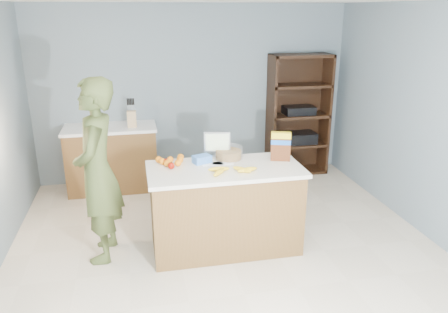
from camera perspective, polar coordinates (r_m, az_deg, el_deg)
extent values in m
cube|color=beige|center=(4.52, 0.94, -13.51)|extent=(4.50, 5.00, 0.02)
cube|color=slate|center=(6.40, -4.00, 8.19)|extent=(4.50, 0.02, 2.50)
cube|color=slate|center=(4.99, 27.14, 3.16)|extent=(0.02, 5.00, 2.50)
cube|color=brown|center=(4.57, 0.13, -6.98)|extent=(1.50, 0.70, 0.86)
cube|color=silver|center=(4.40, 0.13, -1.69)|extent=(1.56, 0.76, 0.04)
cube|color=black|center=(4.75, 0.13, -11.11)|extent=(1.46, 0.66, 0.10)
cube|color=brown|center=(6.26, -14.37, -0.36)|extent=(1.20, 0.60, 0.86)
cube|color=white|center=(6.14, -14.70, 3.62)|extent=(1.24, 0.62, 0.04)
cube|color=black|center=(6.83, 9.14, 5.67)|extent=(0.90, 0.04, 1.80)
cube|color=black|center=(6.52, 6.15, 5.19)|extent=(0.04, 0.40, 1.80)
cube|color=black|center=(6.83, 13.06, 5.43)|extent=(0.04, 0.40, 1.80)
cube|color=black|center=(6.92, 9.29, -1.78)|extent=(0.90, 0.40, 0.04)
cube|color=black|center=(6.78, 9.48, 1.62)|extent=(0.90, 0.40, 0.04)
cube|color=black|center=(6.67, 9.68, 5.32)|extent=(0.90, 0.40, 0.04)
cube|color=black|center=(6.58, 9.90, 9.14)|extent=(0.90, 0.40, 0.04)
cube|color=black|center=(6.52, 10.11, 12.86)|extent=(0.90, 0.40, 0.04)
cube|color=black|center=(6.76, 9.52, 2.43)|extent=(0.55, 0.32, 0.16)
cube|color=black|center=(6.65, 9.72, 5.99)|extent=(0.45, 0.30, 0.12)
imported|color=#414D24|center=(4.41, -16.18, -1.92)|extent=(0.50, 0.71, 1.83)
cube|color=tan|center=(6.03, -11.96, 4.84)|extent=(0.12, 0.10, 0.22)
cylinder|color=black|center=(5.99, -12.44, 6.25)|extent=(0.02, 0.02, 0.09)
cylinder|color=black|center=(5.99, -12.25, 6.26)|extent=(0.02, 0.02, 0.09)
cylinder|color=black|center=(5.99, -12.06, 6.28)|extent=(0.02, 0.02, 0.09)
cylinder|color=black|center=(5.99, -11.87, 6.29)|extent=(0.02, 0.02, 0.09)
cylinder|color=black|center=(5.99, -11.67, 6.30)|extent=(0.02, 0.02, 0.09)
cube|color=white|center=(4.49, -1.52, -0.97)|extent=(0.23, 0.12, 0.00)
cube|color=white|center=(4.51, -0.12, -0.87)|extent=(0.24, 0.16, 0.00)
ellipsoid|color=yellow|center=(4.28, -0.68, -1.65)|extent=(0.22, 0.05, 0.05)
ellipsoid|color=yellow|center=(4.20, -0.64, -2.06)|extent=(0.18, 0.20, 0.05)
ellipsoid|color=yellow|center=(4.27, 3.06, -1.72)|extent=(0.22, 0.10, 0.05)
ellipsoid|color=yellow|center=(4.27, 2.36, -1.71)|extent=(0.18, 0.20, 0.05)
sphere|color=#8F0D03|center=(4.49, -7.52, -0.69)|extent=(0.07, 0.07, 0.07)
sphere|color=#8F0D03|center=(4.37, -6.90, -1.22)|extent=(0.07, 0.07, 0.07)
sphere|color=orange|center=(4.50, -8.06, -0.63)|extent=(0.07, 0.07, 0.07)
sphere|color=orange|center=(4.54, -7.04, -0.41)|extent=(0.07, 0.07, 0.07)
sphere|color=orange|center=(4.44, -6.06, -0.85)|extent=(0.07, 0.07, 0.07)
sphere|color=orange|center=(4.53, -5.77, -0.41)|extent=(0.07, 0.07, 0.07)
sphere|color=orange|center=(4.56, -8.52, -0.40)|extent=(0.07, 0.07, 0.07)
sphere|color=orange|center=(4.46, -7.33, -0.79)|extent=(0.07, 0.07, 0.07)
sphere|color=orange|center=(4.61, -5.69, -0.09)|extent=(0.07, 0.07, 0.07)
sphere|color=orange|center=(4.45, -7.45, -0.87)|extent=(0.07, 0.07, 0.07)
cube|color=blue|center=(4.51, -2.91, -0.35)|extent=(0.21, 0.17, 0.08)
cylinder|color=#267219|center=(4.64, 0.60, 0.27)|extent=(0.27, 0.27, 0.09)
cylinder|color=white|center=(4.63, 0.60, 0.50)|extent=(0.30, 0.30, 0.13)
cylinder|color=silver|center=(4.69, -0.89, -0.02)|extent=(0.12, 0.12, 0.01)
cylinder|color=silver|center=(4.68, -0.89, 0.34)|extent=(0.02, 0.02, 0.05)
cube|color=silver|center=(4.64, -0.90, 1.92)|extent=(0.28, 0.10, 0.22)
cube|color=yellow|center=(4.62, -0.91, 1.85)|extent=(0.23, 0.06, 0.18)
cube|color=#592B14|center=(4.59, 7.41, 1.30)|extent=(0.22, 0.13, 0.30)
cube|color=yellow|center=(4.55, 7.48, 2.77)|extent=(0.22, 0.13, 0.06)
cube|color=blue|center=(4.57, 7.44, 1.93)|extent=(0.22, 0.13, 0.05)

